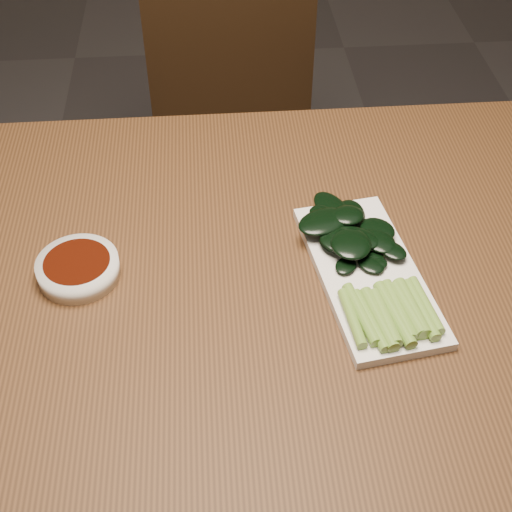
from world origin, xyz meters
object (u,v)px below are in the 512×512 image
at_px(serving_plate, 368,274).
at_px(gai_lan, 367,264).
at_px(table, 235,307).
at_px(chair_far, 238,125).
at_px(sauce_bowl, 78,268).

xyz_separation_m(serving_plate, gai_lan, (-0.00, 0.00, 0.02)).
bearing_deg(serving_plate, gai_lan, 172.53).
relative_size(serving_plate, gai_lan, 0.99).
xyz_separation_m(table, serving_plate, (0.18, -0.02, 0.08)).
bearing_deg(chair_far, sauce_bowl, -113.39).
relative_size(chair_far, sauce_bowl, 7.87).
relative_size(table, gai_lan, 4.46).
height_order(sauce_bowl, gai_lan, gai_lan).
distance_m(sauce_bowl, serving_plate, 0.40).
xyz_separation_m(sauce_bowl, serving_plate, (0.40, -0.03, -0.01)).
bearing_deg(table, gai_lan, -6.92).
xyz_separation_m(table, chair_far, (0.04, 0.75, -0.19)).
bearing_deg(chair_far, serving_plate, -83.78).
height_order(table, gai_lan, gai_lan).
distance_m(chair_far, sauce_bowl, 0.83).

